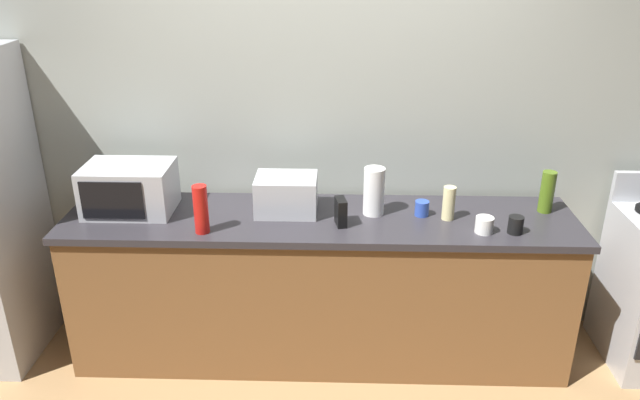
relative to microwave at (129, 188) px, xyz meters
The scene contains 13 objects.
ground_plane 1.55m from the microwave, 22.76° to the right, with size 8.00×8.00×0.00m, color #A87F51.
back_wall 1.17m from the microwave, 18.75° to the left, with size 6.40×0.10×2.70m, color #9EA399.
counter_run 1.22m from the microwave, ahead, with size 2.84×0.64×0.90m.
microwave is the anchor object (origin of this frame).
toaster_oven 0.88m from the microwave, ahead, with size 0.34×0.26×0.21m, color #B7BABF.
paper_towel_roll 1.36m from the microwave, ahead, with size 0.12×0.12×0.27m, color white.
cordless_phone 1.19m from the microwave, ahead, with size 0.05×0.11×0.15m, color black.
bottle_hot_sauce 0.52m from the microwave, 29.55° to the right, with size 0.08×0.08×0.26m, color red.
bottle_hand_soap 1.77m from the microwave, ahead, with size 0.07×0.07×0.19m, color beige.
bottle_olive_oil 2.33m from the microwave, ahead, with size 0.08×0.08×0.24m, color #4C6B19.
mug_blue 1.63m from the microwave, ahead, with size 0.08×0.08×0.09m, color #2D4CB2.
mug_black 2.11m from the microwave, ahead, with size 0.08×0.08×0.09m, color black.
mug_white 1.95m from the microwave, ahead, with size 0.09×0.09×0.09m, color white.
Camera 1 is at (0.10, -2.69, 2.34)m, focal length 34.51 mm.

